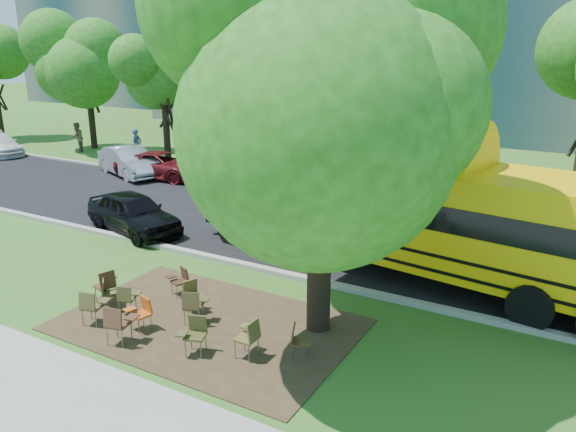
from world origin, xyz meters
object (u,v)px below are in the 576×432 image
Objects in this scene: chair_1 at (108,291)px; chair_4 at (118,321)px; bg_car_red at (162,165)px; black_car at (133,213)px; bg_car_silver at (129,162)px; main_tree at (322,87)px; chair_10 at (192,293)px; school_bus at (426,213)px; chair_6 at (249,335)px; chair_0 at (92,304)px; chair_11 at (194,304)px; chair_2 at (127,297)px; chair_5 at (195,331)px; chair_7 at (298,339)px; pedestrian_b at (77,137)px; chair_3 at (142,310)px; pedestrian_a at (137,145)px; chair_9 at (180,278)px; chair_8 at (106,283)px.

chair_1 is 0.84× the size of chair_4.
bg_car_red is (-10.23, 12.95, 0.07)m from chair_4.
black_car is 9.30m from bg_car_silver.
main_tree is 10.76× the size of chair_10.
chair_6 is at bearing -99.03° from school_bus.
main_tree is 10.21× the size of chair_0.
bg_car_red reaches higher than chair_11.
chair_5 reaches higher than chair_2.
bg_car_silver reaches higher than chair_10.
chair_11 reaches higher than chair_7.
pedestrian_b is at bearing 118.90° from chair_2.
black_car is (-5.42, 6.04, 0.13)m from chair_4.
chair_4 is at bearing 107.31° from chair_3.
pedestrian_a is at bearing 175.02° from chair_1.
pedestrian_a is (-13.05, 15.02, 0.38)m from chair_0.
pedestrian_a reaches higher than chair_9.
main_tree is 6.06m from chair_10.
chair_6 is 1.05m from chair_7.
chair_8 is 1.89m from chair_9.
chair_7 is at bearing -131.43° from pedestrian_a.
chair_4 is (0.05, -0.79, 0.08)m from chair_3.
chair_7 is (5.33, 0.33, -0.02)m from chair_1.
main_tree is 2.17× the size of black_car.
pedestrian_a is (-12.73, 14.21, 0.44)m from chair_1.
school_bus is 14.41× the size of chair_4.
school_bus reaches higher than chair_1.
chair_11 is at bearing 15.00° from chair_0.
school_bus reaches higher than chair_2.
chair_8 is 15.09m from bg_car_silver.
chair_3 is (1.19, 0.42, -0.05)m from chair_0.
chair_5 is at bearing -142.21° from bg_car_red.
chair_4 is 1.81m from chair_11.
chair_7 is at bearing -91.83° from school_bus.
chair_2 is (0.63, 0.03, -0.02)m from chair_1.
chair_11 is (-3.89, -5.65, -1.38)m from school_bus.
chair_2 is 1.01× the size of chair_7.
pedestrian_b is (-19.67, 15.04, 0.40)m from chair_3.
chair_7 is 18.07m from bg_car_red.
chair_5 is (2.95, 0.20, -0.01)m from chair_0.
main_tree is at bearing 165.73° from chair_7.
main_tree is 7.57m from chair_8.
school_bus reaches higher than pedestrian_a.
school_bus reaches higher than chair_0.
chair_1 is 1.96m from chair_4.
chair_10 is at bearing -136.03° from pedestrian_a.
chair_9 is at bearing 51.42° from chair_2.
chair_11 is (0.44, -0.48, 0.03)m from chair_10.
black_car is (-5.38, 5.25, 0.21)m from chair_3.
chair_10 is 16.29m from bg_car_silver.
chair_0 is at bearing -129.17° from black_car.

